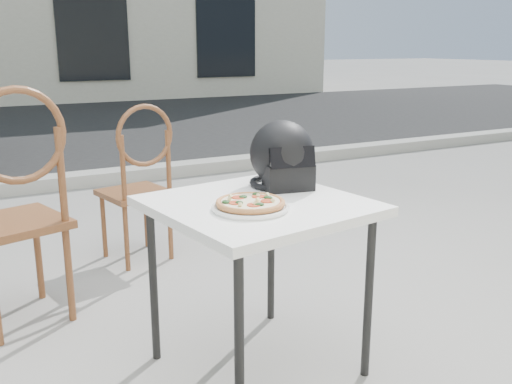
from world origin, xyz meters
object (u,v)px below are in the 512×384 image
plate (250,208)px  cafe_chair_main (140,175)px  cafe_chair_side (16,197)px  pizza (250,202)px  helmet (283,157)px  cafe_table_main (258,217)px

plate → cafe_chair_main: (0.02, 1.48, -0.18)m
cafe_chair_side → pizza: bearing=112.0°
pizza → cafe_chair_side: size_ratio=0.30×
cafe_chair_side → cafe_chair_main: bearing=-158.6°
cafe_chair_main → helmet: bearing=90.4°
plate → cafe_chair_side: 1.17m
cafe_table_main → helmet: bearing=38.8°
plate → cafe_table_main: bearing=48.3°
cafe_table_main → cafe_chair_main: size_ratio=0.88×
helmet → cafe_chair_side: cafe_chair_side is taller
plate → helmet: (0.29, 0.26, 0.12)m
plate → pizza: pizza is taller
cafe_table_main → cafe_chair_main: 1.39m
helmet → cafe_chair_main: size_ratio=0.34×
pizza → helmet: 0.40m
helmet → cafe_chair_side: bearing=156.9°
cafe_chair_side → plate: bearing=111.9°
plate → pizza: (-0.00, 0.00, 0.02)m
plate → cafe_chair_main: size_ratio=0.39×
cafe_table_main → plate: (-0.08, -0.09, 0.07)m
pizza → cafe_chair_main: 1.49m
cafe_table_main → pizza: 0.15m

